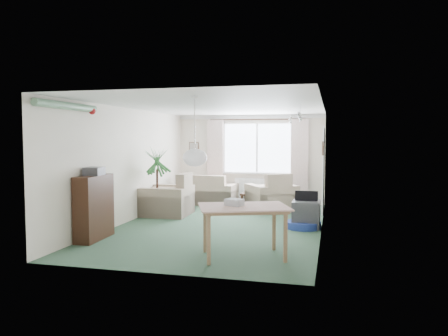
% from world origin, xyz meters
% --- Properties ---
extents(ground, '(6.50, 6.50, 0.00)m').
position_xyz_m(ground, '(0.00, 0.00, 0.00)').
color(ground, '#2F4F3A').
extents(window, '(1.80, 0.03, 1.30)m').
position_xyz_m(window, '(0.20, 3.23, 1.50)').
color(window, white).
extents(curtain_rod, '(2.60, 0.03, 0.03)m').
position_xyz_m(curtain_rod, '(0.20, 3.15, 2.27)').
color(curtain_rod, black).
extents(curtain_left, '(0.45, 0.08, 2.00)m').
position_xyz_m(curtain_left, '(-0.95, 3.13, 1.27)').
color(curtain_left, beige).
extents(curtain_right, '(0.45, 0.08, 2.00)m').
position_xyz_m(curtain_right, '(1.35, 3.13, 1.27)').
color(curtain_right, beige).
extents(radiator, '(1.20, 0.10, 0.55)m').
position_xyz_m(radiator, '(0.20, 3.19, 0.40)').
color(radiator, white).
extents(doorway, '(0.03, 0.95, 2.00)m').
position_xyz_m(doorway, '(1.99, 2.20, 1.00)').
color(doorway, black).
extents(pendant_lamp, '(0.36, 0.36, 0.36)m').
position_xyz_m(pendant_lamp, '(0.20, -2.30, 1.48)').
color(pendant_lamp, white).
extents(tinsel_garland, '(1.60, 1.60, 0.12)m').
position_xyz_m(tinsel_garland, '(-1.92, -2.30, 2.28)').
color(tinsel_garland, '#196626').
extents(bauble_cluster_a, '(0.20, 0.20, 0.20)m').
position_xyz_m(bauble_cluster_a, '(1.30, 0.90, 2.22)').
color(bauble_cluster_a, silver).
extents(bauble_cluster_b, '(0.20, 0.20, 0.20)m').
position_xyz_m(bauble_cluster_b, '(1.60, -0.30, 2.22)').
color(bauble_cluster_b, silver).
extents(wall_picture_back, '(0.28, 0.03, 0.22)m').
position_xyz_m(wall_picture_back, '(-1.60, 3.23, 1.55)').
color(wall_picture_back, brown).
extents(wall_picture_right, '(0.03, 0.24, 0.30)m').
position_xyz_m(wall_picture_right, '(1.98, 1.20, 1.55)').
color(wall_picture_right, brown).
extents(sofa, '(1.62, 0.89, 0.80)m').
position_xyz_m(sofa, '(-1.10, 2.75, 0.40)').
color(sofa, '#CAB099').
rests_on(sofa, ground).
extents(armchair_corner, '(1.41, 1.39, 0.93)m').
position_xyz_m(armchair_corner, '(0.75, 2.09, 0.47)').
color(armchair_corner, tan).
rests_on(armchair_corner, ground).
extents(armchair_left, '(1.06, 1.11, 0.96)m').
position_xyz_m(armchair_left, '(-1.50, 0.91, 0.48)').
color(armchair_left, beige).
rests_on(armchair_left, ground).
extents(coffee_table, '(0.86, 0.52, 0.37)m').
position_xyz_m(coffee_table, '(0.36, 2.40, 0.19)').
color(coffee_table, black).
rests_on(coffee_table, ground).
extents(photo_frame, '(0.12, 0.06, 0.16)m').
position_xyz_m(photo_frame, '(0.36, 2.42, 0.45)').
color(photo_frame, brown).
rests_on(photo_frame, coffee_table).
extents(bookshelf, '(0.34, 0.93, 1.13)m').
position_xyz_m(bookshelf, '(-1.84, -1.70, 0.56)').
color(bookshelf, black).
rests_on(bookshelf, ground).
extents(hifi_box, '(0.32, 0.38, 0.14)m').
position_xyz_m(hifi_box, '(-1.84, -1.68, 1.20)').
color(hifi_box, '#3F3F44').
rests_on(hifi_box, bookshelf).
extents(houseplant, '(0.80, 0.80, 1.57)m').
position_xyz_m(houseplant, '(-1.62, 0.59, 0.78)').
color(houseplant, '#20581E').
rests_on(houseplant, ground).
extents(dining_table, '(1.40, 1.17, 0.75)m').
position_xyz_m(dining_table, '(0.92, -2.20, 0.37)').
color(dining_table, tan).
rests_on(dining_table, ground).
extents(gift_box, '(0.30, 0.26, 0.12)m').
position_xyz_m(gift_box, '(0.78, -2.19, 0.81)').
color(gift_box, silver).
rests_on(gift_box, dining_table).
extents(tv_cube, '(0.54, 0.59, 0.53)m').
position_xyz_m(tv_cube, '(1.70, 0.22, 0.27)').
color(tv_cube, '#303135').
rests_on(tv_cube, ground).
extents(pet_bed, '(0.77, 0.77, 0.14)m').
position_xyz_m(pet_bed, '(1.65, 0.13, 0.07)').
color(pet_bed, navy).
rests_on(pet_bed, ground).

